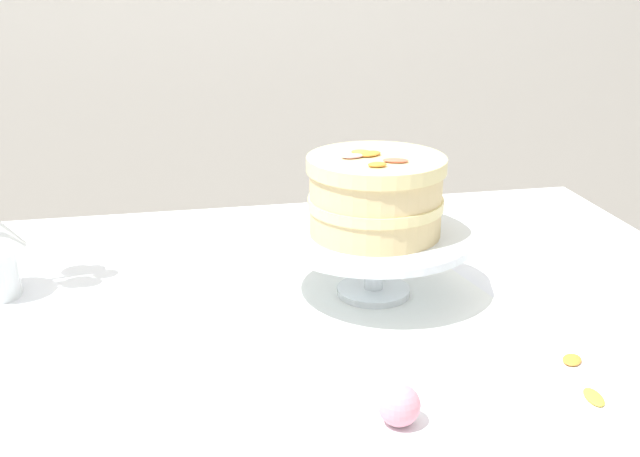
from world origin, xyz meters
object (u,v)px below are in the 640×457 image
Objects in this scene: dining_table at (286,375)px; fallen_rose at (400,407)px; cake_stand at (374,244)px; layer_cake at (376,195)px.

fallen_rose is at bearing -74.59° from dining_table.
cake_stand reaches higher than dining_table.
dining_table is at bearing 105.41° from fallen_rose.
layer_cake is (-0.00, -0.00, 0.08)m from cake_stand.
layer_cake reaches higher than cake_stand.
dining_table is 0.32m from fallen_rose.
dining_table is at bearing -160.28° from cake_stand.
dining_table is 6.97× the size of layer_cake.
fallen_rose is (-0.06, -0.34, -0.06)m from cake_stand.
layer_cake is 1.28× the size of fallen_rose.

